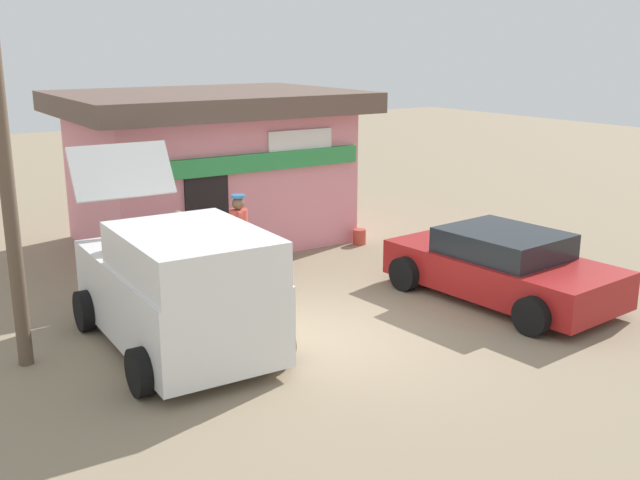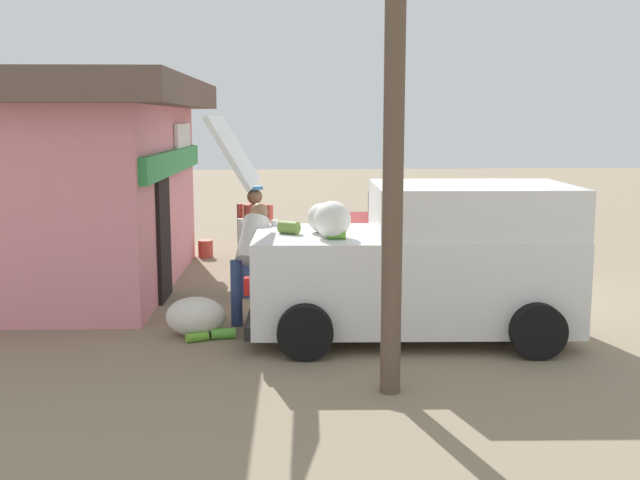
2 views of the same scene
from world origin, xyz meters
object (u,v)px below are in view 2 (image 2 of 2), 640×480
(storefront_bar, at_px, (48,179))
(customer_bending, at_px, (253,253))
(paint_bucket, at_px, (206,249))
(delivery_van, at_px, (422,261))
(vendor_standing, at_px, (255,234))
(parked_sedan, at_px, (424,227))
(unloaded_banana_pile, at_px, (197,317))

(storefront_bar, bearing_deg, customer_bending, -128.12)
(customer_bending, bearing_deg, paint_bucket, 11.17)
(customer_bending, bearing_deg, delivery_van, -108.22)
(vendor_standing, distance_m, paint_bucket, 3.80)
(storefront_bar, height_order, parked_sedan, storefront_bar)
(storefront_bar, xyz_separation_m, delivery_van, (-3.25, -5.36, -0.79))
(paint_bucket, bearing_deg, unloaded_banana_pile, -176.94)
(delivery_van, height_order, customer_bending, delivery_van)
(delivery_van, height_order, unloaded_banana_pile, delivery_van)
(parked_sedan, relative_size, unloaded_banana_pile, 4.56)
(paint_bucket, bearing_deg, storefront_bar, 137.64)
(parked_sedan, bearing_deg, paint_bucket, 87.00)
(parked_sedan, bearing_deg, customer_bending, 145.67)
(delivery_van, bearing_deg, customer_bending, 71.78)
(unloaded_banana_pile, height_order, paint_bucket, unloaded_banana_pile)
(unloaded_banana_pile, relative_size, paint_bucket, 2.72)
(vendor_standing, height_order, unloaded_banana_pile, vendor_standing)
(delivery_van, xyz_separation_m, paint_bucket, (5.73, 3.10, -0.77))
(parked_sedan, bearing_deg, vendor_standing, 135.70)
(paint_bucket, bearing_deg, parked_sedan, -93.00)
(parked_sedan, relative_size, paint_bucket, 12.40)
(delivery_van, relative_size, parked_sedan, 1.08)
(vendor_standing, distance_m, unloaded_banana_pile, 2.24)
(vendor_standing, bearing_deg, paint_bucket, 15.85)
(delivery_van, height_order, vendor_standing, delivery_van)
(paint_bucket, bearing_deg, vendor_standing, -164.15)
(vendor_standing, xyz_separation_m, unloaded_banana_pile, (-1.99, 0.72, -0.74))
(storefront_bar, relative_size, vendor_standing, 3.78)
(storefront_bar, relative_size, paint_bucket, 19.20)
(paint_bucket, bearing_deg, customer_bending, -168.83)
(customer_bending, xyz_separation_m, unloaded_banana_pile, (-0.53, 0.70, -0.71))
(storefront_bar, height_order, delivery_van, storefront_bar)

